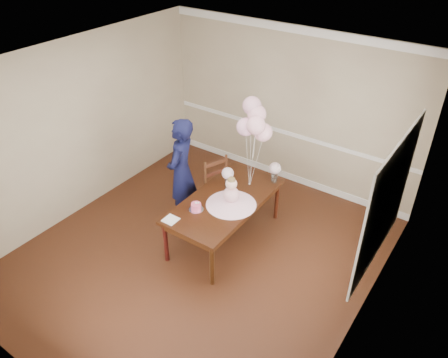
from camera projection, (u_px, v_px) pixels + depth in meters
floor at (199, 254)px, 6.25m from camera, size 4.50×5.00×0.00m
ceiling at (191, 71)px, 4.77m from camera, size 4.50×5.00×0.02m
wall_back at (289, 108)px, 7.23m from camera, size 4.50×0.02×2.70m
wall_front at (18, 301)px, 3.79m from camera, size 4.50×0.02×2.70m
wall_left at (78, 129)px, 6.59m from camera, size 0.02×5.00×2.70m
wall_right at (370, 243)px, 4.43m from camera, size 0.02×5.00×2.70m
chair_rail_trim at (286, 133)px, 7.47m from camera, size 4.50×0.02×0.07m
crown_molding at (295, 29)px, 6.52m from camera, size 4.50×0.02×0.12m
baseboard_trim at (283, 174)px, 7.92m from camera, size 4.50×0.02×0.12m
window_frame at (387, 202)px, 4.67m from camera, size 0.02×1.66×1.56m
window_blinds at (386, 202)px, 4.68m from camera, size 0.01×1.50×1.40m
dining_table_top at (225, 201)px, 6.19m from camera, size 0.94×1.87×0.05m
table_apron at (225, 205)px, 6.22m from camera, size 0.85×1.77×0.09m
table_leg_fl at (166, 242)px, 5.97m from camera, size 0.07×0.07×0.65m
table_leg_fr at (212, 265)px, 5.60m from camera, size 0.07×0.07×0.65m
table_leg_bl at (235, 185)px, 7.15m from camera, size 0.07×0.07×0.65m
table_leg_br at (277, 201)px, 6.78m from camera, size 0.07×0.07×0.65m
baby_skirt at (231, 202)px, 6.05m from camera, size 0.71×0.71×0.09m
baby_torso at (231, 195)px, 5.98m from camera, size 0.22×0.22×0.22m
baby_head at (231, 184)px, 5.89m from camera, size 0.16×0.16×0.16m
baby_hair at (231, 180)px, 5.86m from camera, size 0.11×0.11×0.11m
cake_platter at (196, 209)px, 5.97m from camera, size 0.21×0.21×0.01m
birthday_cake at (196, 206)px, 5.94m from camera, size 0.14×0.14×0.09m
cake_flower_a at (196, 203)px, 5.91m from camera, size 0.03×0.03×0.03m
cake_flower_b at (198, 203)px, 5.91m from camera, size 0.03×0.03×0.03m
rose_vase_near at (228, 183)px, 6.39m from camera, size 0.09×0.09×0.15m
roses_near at (228, 173)px, 6.30m from camera, size 0.18×0.18×0.18m
rose_vase_far at (274, 178)px, 6.51m from camera, size 0.09×0.09×0.15m
roses_far at (275, 168)px, 6.42m from camera, size 0.18×0.18×0.18m
napkin at (171, 220)px, 5.78m from camera, size 0.19×0.19×0.01m
balloon_weight at (249, 184)px, 6.48m from camera, size 0.04×0.04×0.02m
balloon_a at (246, 127)px, 6.02m from camera, size 0.26×0.26×0.26m
balloon_b at (256, 125)px, 5.85m from camera, size 0.26×0.26×0.26m
balloon_c at (257, 114)px, 5.93m from camera, size 0.26×0.26×0.26m
balloon_d at (252, 106)px, 5.93m from camera, size 0.26×0.26×0.26m
balloon_e at (263, 132)px, 5.98m from camera, size 0.26×0.26×0.26m
balloon_ribbon_a at (248, 161)px, 6.29m from camera, size 0.09×0.00×0.78m
balloon_ribbon_b at (252, 161)px, 6.20m from camera, size 0.10×0.05×0.87m
balloon_ribbon_c at (253, 155)px, 6.24m from camera, size 0.02×0.09×0.96m
balloon_ribbon_d at (250, 151)px, 6.24m from camera, size 0.08×0.10×1.06m
balloon_ribbon_e at (256, 164)px, 6.27m from camera, size 0.13×0.07×0.72m
dining_chair_seat at (223, 198)px, 6.61m from camera, size 0.59×0.59×0.05m
chair_leg_fl at (207, 208)px, 6.79m from camera, size 0.05×0.05×0.44m
chair_leg_fr at (220, 221)px, 6.53m from camera, size 0.05×0.05×0.44m
chair_leg_bl at (227, 201)px, 6.96m from camera, size 0.05×0.05×0.44m
chair_leg_br at (240, 212)px, 6.70m from camera, size 0.05×0.05×0.44m
chair_back_post_l at (205, 179)px, 6.51m from camera, size 0.05×0.05×0.58m
chair_back_post_r at (226, 171)px, 6.68m from camera, size 0.05×0.05×0.58m
chair_slat_low at (216, 182)px, 6.66m from camera, size 0.18×0.39×0.05m
chair_slat_mid at (216, 173)px, 6.57m from camera, size 0.18×0.39×0.05m
chair_slat_top at (216, 163)px, 6.48m from camera, size 0.18×0.39×0.05m
woman at (182, 172)px, 6.48m from camera, size 0.58×0.72×1.71m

